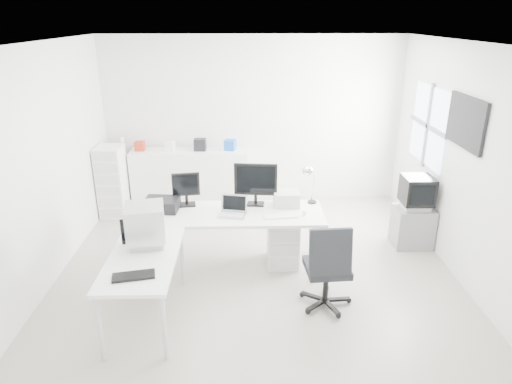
{
  "coord_description": "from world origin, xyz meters",
  "views": [
    {
      "loc": [
        -0.13,
        -5.13,
        3.07
      ],
      "look_at": [
        0.0,
        0.2,
        1.0
      ],
      "focal_mm": 32.0,
      "sensor_mm": 36.0,
      "label": 1
    }
  ],
  "objects_px": {
    "inkjet_printer": "(162,205)",
    "tv_cabinet": "(412,227)",
    "drawer_pedestal": "(283,242)",
    "sideboard": "(190,178)",
    "filing_cabinet": "(112,181)",
    "lcd_monitor_large": "(256,184)",
    "laptop": "(232,207)",
    "crt_monitor": "(146,227)",
    "laser_printer": "(286,199)",
    "lcd_monitor_small": "(186,189)",
    "office_chair": "(327,264)",
    "side_desk": "(146,287)",
    "crt_tv": "(417,193)",
    "main_desk": "(229,239)"
  },
  "relations": [
    {
      "from": "inkjet_printer",
      "to": "tv_cabinet",
      "type": "bearing_deg",
      "value": 11.89
    },
    {
      "from": "drawer_pedestal",
      "to": "sideboard",
      "type": "bearing_deg",
      "value": 124.91
    },
    {
      "from": "tv_cabinet",
      "to": "filing_cabinet",
      "type": "distance_m",
      "value": 4.66
    },
    {
      "from": "lcd_monitor_large",
      "to": "tv_cabinet",
      "type": "bearing_deg",
      "value": 12.3
    },
    {
      "from": "laptop",
      "to": "crt_monitor",
      "type": "relative_size",
      "value": 0.82
    },
    {
      "from": "inkjet_printer",
      "to": "laser_printer",
      "type": "relative_size",
      "value": 1.3
    },
    {
      "from": "laptop",
      "to": "filing_cabinet",
      "type": "distance_m",
      "value": 2.68
    },
    {
      "from": "lcd_monitor_small",
      "to": "crt_monitor",
      "type": "xyz_separation_m",
      "value": [
        -0.3,
        -1.1,
        -0.01
      ]
    },
    {
      "from": "drawer_pedestal",
      "to": "laser_printer",
      "type": "relative_size",
      "value": 1.83
    },
    {
      "from": "lcd_monitor_small",
      "to": "crt_monitor",
      "type": "bearing_deg",
      "value": -113.42
    },
    {
      "from": "inkjet_printer",
      "to": "sideboard",
      "type": "bearing_deg",
      "value": 91.9
    },
    {
      "from": "lcd_monitor_large",
      "to": "office_chair",
      "type": "xyz_separation_m",
      "value": [
        0.76,
        -1.16,
        -0.51
      ]
    },
    {
      "from": "side_desk",
      "to": "laptop",
      "type": "xyz_separation_m",
      "value": [
        0.9,
        1.0,
        0.49
      ]
    },
    {
      "from": "lcd_monitor_large",
      "to": "laptop",
      "type": "xyz_separation_m",
      "value": [
        -0.3,
        -0.35,
        -0.18
      ]
    },
    {
      "from": "tv_cabinet",
      "to": "sideboard",
      "type": "distance_m",
      "value": 3.68
    },
    {
      "from": "office_chair",
      "to": "sideboard",
      "type": "relative_size",
      "value": 0.54
    },
    {
      "from": "side_desk",
      "to": "sideboard",
      "type": "height_order",
      "value": "sideboard"
    },
    {
      "from": "filing_cabinet",
      "to": "office_chair",
      "type": "bearing_deg",
      "value": -40.46
    },
    {
      "from": "sideboard",
      "to": "lcd_monitor_small",
      "type": "bearing_deg",
      "value": -84.36
    },
    {
      "from": "laser_printer",
      "to": "office_chair",
      "type": "height_order",
      "value": "office_chair"
    },
    {
      "from": "crt_monitor",
      "to": "crt_tv",
      "type": "distance_m",
      "value": 3.68
    },
    {
      "from": "laptop",
      "to": "tv_cabinet",
      "type": "bearing_deg",
      "value": 25.15
    },
    {
      "from": "lcd_monitor_small",
      "to": "laser_printer",
      "type": "xyz_separation_m",
      "value": [
        1.3,
        -0.03,
        -0.13
      ]
    },
    {
      "from": "laptop",
      "to": "tv_cabinet",
      "type": "relative_size",
      "value": 0.62
    },
    {
      "from": "lcd_monitor_large",
      "to": "crt_tv",
      "type": "xyz_separation_m",
      "value": [
        2.22,
        0.25,
        -0.24
      ]
    },
    {
      "from": "main_desk",
      "to": "tv_cabinet",
      "type": "relative_size",
      "value": 4.21
    },
    {
      "from": "laptop",
      "to": "main_desk",
      "type": "bearing_deg",
      "value": 128.34
    },
    {
      "from": "laser_printer",
      "to": "crt_monitor",
      "type": "distance_m",
      "value": 1.93
    },
    {
      "from": "crt_tv",
      "to": "filing_cabinet",
      "type": "bearing_deg",
      "value": 165.24
    },
    {
      "from": "sideboard",
      "to": "laser_printer",
      "type": "bearing_deg",
      "value": -51.78
    },
    {
      "from": "lcd_monitor_small",
      "to": "lcd_monitor_large",
      "type": "distance_m",
      "value": 0.9
    },
    {
      "from": "main_desk",
      "to": "drawer_pedestal",
      "type": "relative_size",
      "value": 4.0
    },
    {
      "from": "tv_cabinet",
      "to": "filing_cabinet",
      "type": "bearing_deg",
      "value": 165.24
    },
    {
      "from": "inkjet_printer",
      "to": "crt_tv",
      "type": "height_order",
      "value": "crt_tv"
    },
    {
      "from": "lcd_monitor_large",
      "to": "sideboard",
      "type": "bearing_deg",
      "value": 126.19
    },
    {
      "from": "side_desk",
      "to": "inkjet_printer",
      "type": "xyz_separation_m",
      "value": [
        0.0,
        1.2,
        0.45
      ]
    },
    {
      "from": "inkjet_printer",
      "to": "laptop",
      "type": "relative_size",
      "value": 1.2
    },
    {
      "from": "drawer_pedestal",
      "to": "crt_tv",
      "type": "height_order",
      "value": "crt_tv"
    },
    {
      "from": "lcd_monitor_small",
      "to": "filing_cabinet",
      "type": "xyz_separation_m",
      "value": [
        -1.38,
        1.43,
        -0.4
      ]
    },
    {
      "from": "laser_printer",
      "to": "sideboard",
      "type": "height_order",
      "value": "sideboard"
    },
    {
      "from": "drawer_pedestal",
      "to": "office_chair",
      "type": "bearing_deg",
      "value": -66.85
    },
    {
      "from": "side_desk",
      "to": "laser_printer",
      "type": "distance_m",
      "value": 2.13
    },
    {
      "from": "laser_printer",
      "to": "crt_monitor",
      "type": "xyz_separation_m",
      "value": [
        -1.6,
        -1.07,
        0.12
      ]
    },
    {
      "from": "laptop",
      "to": "office_chair",
      "type": "distance_m",
      "value": 1.37
    },
    {
      "from": "side_desk",
      "to": "tv_cabinet",
      "type": "height_order",
      "value": "side_desk"
    },
    {
      "from": "inkjet_printer",
      "to": "crt_monitor",
      "type": "xyz_separation_m",
      "value": [
        0.0,
        -0.95,
        0.14
      ]
    },
    {
      "from": "drawer_pedestal",
      "to": "tv_cabinet",
      "type": "relative_size",
      "value": 1.05
    },
    {
      "from": "lcd_monitor_small",
      "to": "laser_printer",
      "type": "relative_size",
      "value": 1.36
    },
    {
      "from": "laser_printer",
      "to": "crt_tv",
      "type": "relative_size",
      "value": 0.65
    },
    {
      "from": "crt_monitor",
      "to": "lcd_monitor_large",
      "type": "bearing_deg",
      "value": 32.36
    }
  ]
}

